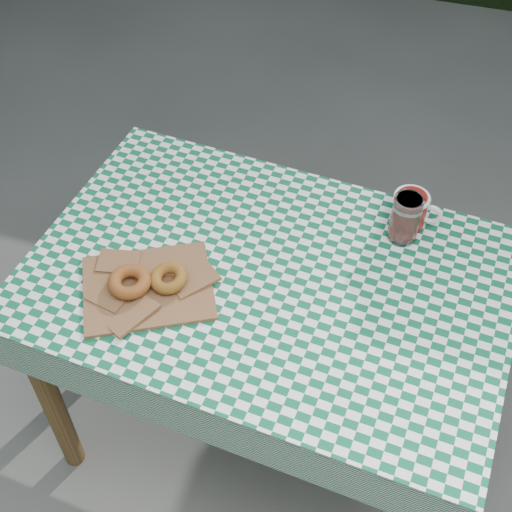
{
  "coord_description": "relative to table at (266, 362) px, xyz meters",
  "views": [
    {
      "loc": [
        0.17,
        -1.15,
        2.03
      ],
      "look_at": [
        -0.16,
        -0.08,
        0.79
      ],
      "focal_mm": 48.5,
      "sensor_mm": 36.0,
      "label": 1
    }
  ],
  "objects": [
    {
      "name": "ground",
      "position": [
        0.12,
        0.11,
        -0.38
      ],
      "size": [
        60.0,
        60.0,
        0.0
      ],
      "primitive_type": "plane",
      "color": "#4B4B46",
      "rests_on": "ground"
    },
    {
      "name": "paper_bag",
      "position": [
        -0.26,
        -0.12,
        0.39
      ],
      "size": [
        0.38,
        0.35,
        0.02
      ],
      "primitive_type": "cube",
      "rotation": [
        0.0,
        0.0,
        0.47
      ],
      "color": "brown",
      "rests_on": "tablecloth"
    },
    {
      "name": "coffee_mug",
      "position": [
        0.29,
        0.27,
        0.43
      ],
      "size": [
        0.17,
        0.17,
        0.1
      ],
      "primitive_type": null,
      "rotation": [
        0.0,
        0.0,
        0.01
      ],
      "color": "maroon",
      "rests_on": "tablecloth"
    },
    {
      "name": "table",
      "position": [
        0.0,
        0.0,
        0.0
      ],
      "size": [
        1.21,
        0.86,
        0.75
      ],
      "primitive_type": "cube",
      "rotation": [
        0.0,
        0.0,
        -0.09
      ],
      "color": "brown",
      "rests_on": "ground"
    },
    {
      "name": "bagel_back",
      "position": [
        -0.22,
        -0.1,
        0.41
      ],
      "size": [
        0.13,
        0.13,
        0.03
      ],
      "primitive_type": "torus",
      "rotation": [
        0.0,
        0.0,
        -0.76
      ],
      "color": "brown",
      "rests_on": "paper_bag"
    },
    {
      "name": "drinking_glass",
      "position": [
        0.29,
        0.22,
        0.45
      ],
      "size": [
        0.09,
        0.09,
        0.13
      ],
      "primitive_type": "cylinder",
      "rotation": [
        0.0,
        0.0,
        -0.25
      ],
      "color": "white",
      "rests_on": "tablecloth"
    },
    {
      "name": "tablecloth",
      "position": [
        0.0,
        0.0,
        0.38
      ],
      "size": [
        1.23,
        0.88,
        0.01
      ],
      "primitive_type": "cube",
      "rotation": [
        0.0,
        0.0,
        -0.09
      ],
      "color": "#0D5838",
      "rests_on": "table"
    },
    {
      "name": "bagel_front",
      "position": [
        -0.3,
        -0.14,
        0.41
      ],
      "size": [
        0.13,
        0.13,
        0.03
      ],
      "primitive_type": "torus",
      "rotation": [
        0.0,
        0.0,
        -0.35
      ],
      "color": "brown",
      "rests_on": "paper_bag"
    }
  ]
}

